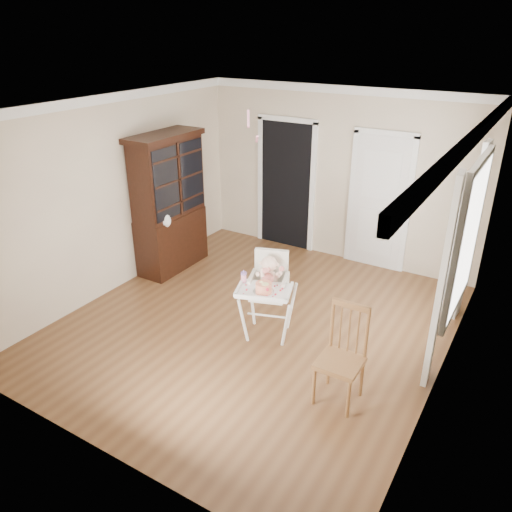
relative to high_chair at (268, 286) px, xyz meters
The scene contains 16 objects.
floor 0.73m from the high_chair, 156.67° to the left, with size 5.00×5.00×0.00m, color brown.
ceiling 2.04m from the high_chair, 156.67° to the left, with size 5.00×5.00×0.00m, color white.
wall_back 2.71m from the high_chair, 95.60° to the left, with size 4.50×4.50×0.00m, color beige.
wall_left 2.60m from the high_chair, behind, with size 5.00×5.00×0.00m, color beige.
wall_right 2.11m from the high_chair, ahead, with size 5.00×5.00×0.00m, color beige.
crown_molding 1.98m from the high_chair, 156.67° to the left, with size 4.50×5.00×0.12m, color white, non-canonical shape.
doorway 2.87m from the high_chair, 114.02° to the left, with size 1.06×0.05×2.22m.
closet_door 2.65m from the high_chair, 80.24° to the left, with size 0.96×0.09×2.13m.
window_right 2.21m from the high_chair, 25.34° to the left, with size 0.13×1.84×2.30m.
high_chair is the anchor object (origin of this frame).
baby 0.14m from the high_chair, 105.34° to the left, with size 0.34×0.25×0.45m.
cake 0.33m from the high_chair, 70.53° to the right, with size 0.24×0.24×0.11m.
sippy_cup 0.33m from the high_chair, 137.04° to the right, with size 0.07×0.07×0.17m.
china_cabinet 2.44m from the high_chair, 158.12° to the left, with size 0.55×1.24×2.09m.
dining_chair 1.36m from the high_chair, 27.67° to the right, with size 0.43×0.43×1.05m.
streamer 2.19m from the high_chair, 131.69° to the left, with size 0.03×0.50×0.02m, color pink, non-canonical shape.
Camera 1 is at (2.83, -4.64, 3.49)m, focal length 35.00 mm.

